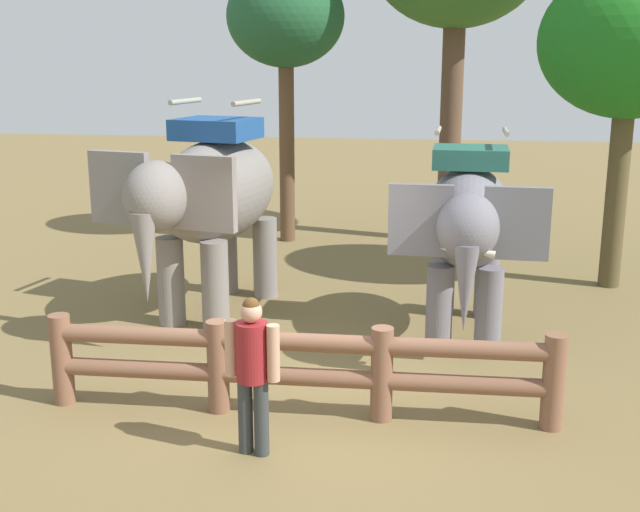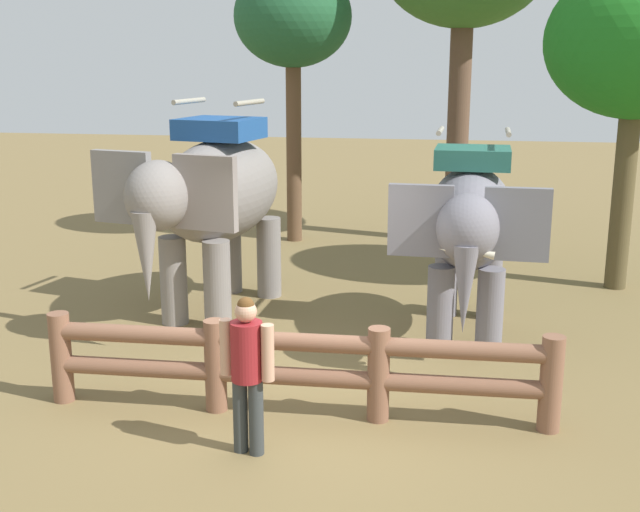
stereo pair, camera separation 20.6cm
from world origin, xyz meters
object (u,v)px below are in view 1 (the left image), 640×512
Objects in this scene: elephant_near_left at (211,197)px; tree_far_right at (630,44)px; elephant_center at (468,224)px; tourist_woman_in_black at (252,365)px; log_fence at (299,363)px; tree_back_center at (286,21)px.

tree_far_right reaches higher than elephant_near_left.
elephant_center is at bearing -130.63° from tree_far_right.
tourist_woman_in_black is (1.57, -4.27, -0.88)m from elephant_near_left.
tree_back_center is at bearing 101.07° from log_fence.
log_fence is 4.02m from elephant_near_left.
elephant_center is at bearing -58.13° from tree_back_center.
elephant_near_left is 0.68× the size of tree_back_center.
tourist_woman_in_black is at bearing -81.80° from tree_back_center.
tree_back_center is (-3.52, 5.67, 2.89)m from elephant_center.
tourist_woman_in_black is at bearing -120.15° from elephant_center.
tree_far_right is (4.44, 5.80, 3.42)m from log_fence.
elephant_center is (3.74, -0.54, -0.19)m from elephant_near_left.
log_fence is 1.06× the size of tree_far_right.
elephant_near_left is 4.63m from tourist_woman_in_black.
elephant_near_left is 5.81m from tree_back_center.
tree_back_center is 6.67m from tree_far_right.
log_fence is at bearing -60.74° from elephant_near_left.
elephant_near_left is at bearing 110.19° from tourist_woman_in_black.
log_fence is at bearing -127.41° from tree_far_right.
elephant_near_left reaches higher than elephant_center.
elephant_center reaches higher than tourist_woman_in_black.
tree_far_right reaches higher than elephant_center.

